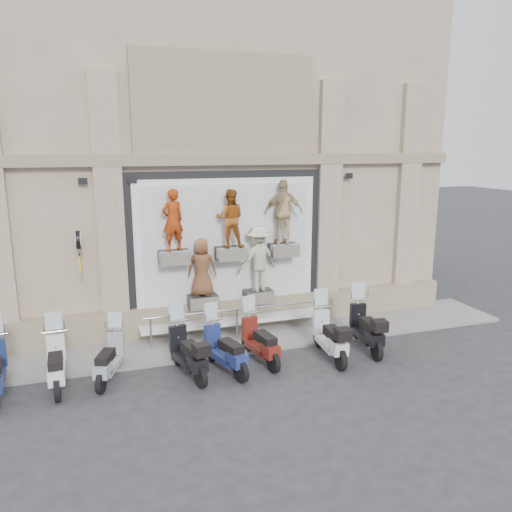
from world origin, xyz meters
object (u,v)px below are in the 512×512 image
object	(u,v)px
scooter_b	(55,354)
scooter_g	(330,327)
scooter_c	(109,350)
scooter_f	(260,332)
guard_rail	(237,325)
scooter_h	(366,319)
scooter_e	(225,341)
clock_sign_bracket	(79,246)
scooter_d	(187,343)

from	to	relation	value
scooter_b	scooter_g	xyz separation A→B (m)	(6.37, -0.46, 0.04)
scooter_b	scooter_c	bearing A→B (deg)	-2.95
scooter_c	scooter_f	world-z (taller)	scooter_f
guard_rail	scooter_h	xyz separation A→B (m)	(3.04, -1.58, 0.35)
scooter_e	scooter_f	bearing A→B (deg)	-2.01
scooter_f	scooter_e	bearing A→B (deg)	-174.26
clock_sign_bracket	scooter_c	bearing A→B (deg)	-73.88
scooter_c	scooter_f	xyz separation A→B (m)	(3.54, -0.13, 0.05)
guard_rail	scooter_e	xyz separation A→B (m)	(-0.79, -1.73, 0.30)
scooter_h	scooter_g	bearing A→B (deg)	-161.17
clock_sign_bracket	scooter_h	bearing A→B (deg)	-16.46
scooter_b	scooter_e	size ratio (longest dim) A/B	1.00
scooter_g	scooter_h	xyz separation A→B (m)	(1.16, 0.22, 0.00)
scooter_d	scooter_e	world-z (taller)	scooter_d
scooter_d	scooter_e	bearing A→B (deg)	-17.12
clock_sign_bracket	scooter_h	xyz separation A→B (m)	(6.94, -2.05, -1.99)
clock_sign_bracket	scooter_b	size ratio (longest dim) A/B	0.54
clock_sign_bracket	scooter_h	world-z (taller)	clock_sign_bracket
scooter_b	scooter_d	world-z (taller)	scooter_d
scooter_c	scooter_h	bearing A→B (deg)	17.17
scooter_c	scooter_f	bearing A→B (deg)	17.17
scooter_d	scooter_c	bearing A→B (deg)	157.37
scooter_h	scooter_b	bearing A→B (deg)	-173.61
scooter_g	scooter_h	distance (m)	1.18
scooter_e	scooter_h	distance (m)	3.83
scooter_c	scooter_e	bearing A→B (deg)	10.84
guard_rail	clock_sign_bracket	xyz separation A→B (m)	(-3.90, 0.47, 2.34)
scooter_c	scooter_d	distance (m)	1.75
scooter_e	scooter_f	xyz separation A→B (m)	(0.95, 0.25, -0.00)
scooter_e	scooter_c	bearing A→B (deg)	154.69
clock_sign_bracket	scooter_g	size ratio (longest dim) A/B	0.51
scooter_f	guard_rail	bearing A→B (deg)	87.14
scooter_c	scooter_d	size ratio (longest dim) A/B	0.90
scooter_c	scooter_g	xyz separation A→B (m)	(5.26, -0.46, 0.10)
scooter_c	scooter_g	world-z (taller)	scooter_g
scooter_b	scooter_c	distance (m)	1.12
scooter_g	scooter_h	world-z (taller)	scooter_h
clock_sign_bracket	guard_rail	bearing A→B (deg)	-6.84
scooter_g	scooter_b	bearing A→B (deg)	-179.63
scooter_f	scooter_h	size ratio (longest dim) A/B	0.94
scooter_c	scooter_h	size ratio (longest dim) A/B	0.87
guard_rail	scooter_g	xyz separation A→B (m)	(1.88, -1.80, 0.34)
clock_sign_bracket	scooter_c	distance (m)	2.81
scooter_e	clock_sign_bracket	bearing A→B (deg)	127.97
clock_sign_bracket	scooter_c	xyz separation A→B (m)	(0.52, -1.81, -2.09)
scooter_g	scooter_h	size ratio (longest dim) A/B	0.99
clock_sign_bracket	scooter_b	world-z (taller)	clock_sign_bracket
guard_rail	scooter_d	distance (m)	2.36
clock_sign_bracket	scooter_d	xyz separation A→B (m)	(2.24, -2.12, -2.01)
guard_rail	scooter_f	xyz separation A→B (m)	(0.16, -1.47, 0.30)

